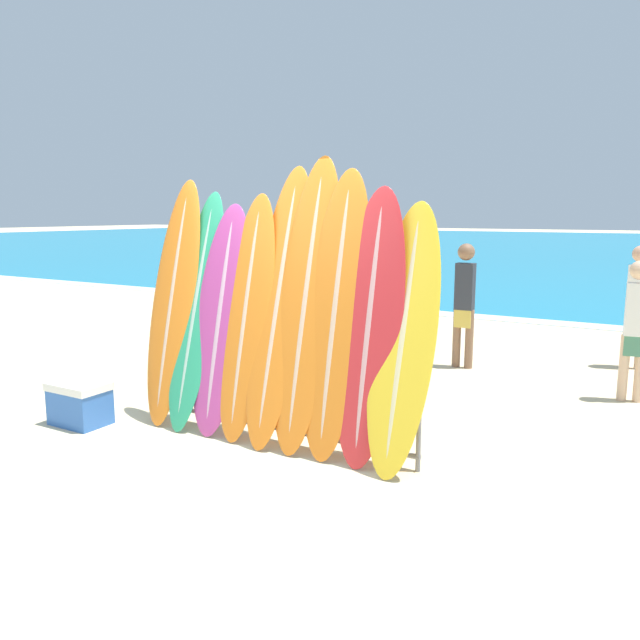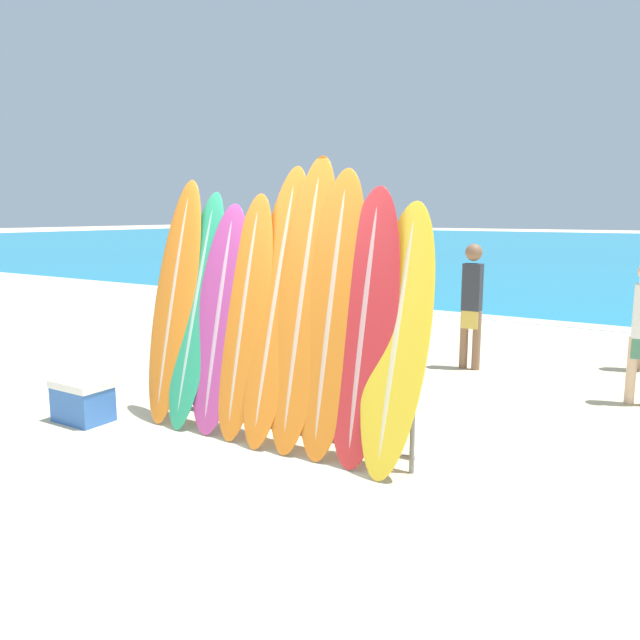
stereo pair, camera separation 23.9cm
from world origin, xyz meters
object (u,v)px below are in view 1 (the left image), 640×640
object	(u,v)px
surfboard_slot_6	(336,314)
person_mid_beach	(637,302)
person_far_left	(464,301)
surfboard_slot_7	(370,327)
person_near_water	(635,326)
surfboard_slot_3	(247,317)
surfboard_slot_4	(279,306)
surfboard_rack	(275,385)
surfboard_slot_0	(174,302)
cooler_box	(80,403)
surfboard_slot_2	(221,319)
surfboard_slot_1	(196,310)
surfboard_slot_8	(403,338)
surfboard_slot_5	(307,304)

from	to	relation	value
surfboard_slot_6	person_mid_beach	world-z (taller)	surfboard_slot_6
person_far_left	surfboard_slot_6	bearing A→B (deg)	-90.10
surfboard_slot_7	person_near_water	world-z (taller)	surfboard_slot_7
surfboard_slot_3	surfboard_slot_6	size ratio (longest dim) A/B	0.92
surfboard_slot_4	surfboard_slot_3	bearing A→B (deg)	-171.56
surfboard_rack	surfboard_slot_7	size ratio (longest dim) A/B	1.23
surfboard_slot_4	surfboard_slot_6	distance (m)	0.59
surfboard_slot_3	person_mid_beach	bearing A→B (deg)	57.98
surfboard_slot_0	cooler_box	size ratio (longest dim) A/B	4.28
surfboard_slot_4	person_far_left	distance (m)	3.53
surfboard_rack	person_far_left	xyz separation A→B (m)	(0.62, 3.52, 0.38)
surfboard_slot_2	surfboard_slot_1	bearing A→B (deg)	175.00
person_near_water	person_mid_beach	size ratio (longest dim) A/B	0.95
surfboard_slot_7	surfboard_slot_8	bearing A→B (deg)	0.35
surfboard_slot_2	surfboard_rack	bearing A→B (deg)	0.45
surfboard_slot_7	surfboard_slot_0	bearing A→B (deg)	179.60
surfboard_slot_8	person_near_water	bearing A→B (deg)	63.58
surfboard_slot_4	person_far_left	size ratio (longest dim) A/B	1.49
surfboard_slot_8	surfboard_slot_5	bearing A→B (deg)	177.68
surfboard_slot_0	surfboard_slot_2	size ratio (longest dim) A/B	1.11
surfboard_slot_0	surfboard_slot_6	distance (m)	1.80
person_near_water	surfboard_slot_1	bearing A→B (deg)	-149.00
surfboard_slot_6	person_mid_beach	bearing A→B (deg)	66.68
person_near_water	person_far_left	size ratio (longest dim) A/B	0.93
surfboard_slot_8	cooler_box	size ratio (longest dim) A/B	3.87
surfboard_slot_0	person_near_water	size ratio (longest dim) A/B	1.54
surfboard_slot_7	surfboard_slot_8	distance (m)	0.30
surfboard_slot_5	surfboard_slot_4	bearing A→B (deg)	178.88
surfboard_slot_6	person_far_left	size ratio (longest dim) A/B	1.47
surfboard_slot_1	surfboard_slot_2	bearing A→B (deg)	-5.00
surfboard_slot_7	person_near_water	size ratio (longest dim) A/B	1.47
surfboard_slot_1	surfboard_slot_7	size ratio (longest dim) A/B	0.99
surfboard_slot_0	surfboard_slot_2	distance (m)	0.61
cooler_box	surfboard_slot_6	bearing A→B (deg)	13.49
person_mid_beach	surfboard_slot_5	bearing A→B (deg)	-101.72
cooler_box	surfboard_slot_7	bearing A→B (deg)	11.70
surfboard_slot_7	cooler_box	xyz separation A→B (m)	(-2.83, -0.59, -0.92)
surfboard_slot_2	surfboard_slot_4	xyz separation A→B (m)	(0.61, 0.06, 0.17)
surfboard_slot_2	person_mid_beach	world-z (taller)	surfboard_slot_2
person_near_water	surfboard_rack	bearing A→B (deg)	-140.42
surfboard_rack	surfboard_slot_2	world-z (taller)	surfboard_slot_2
surfboard_rack	surfboard_slot_0	size ratio (longest dim) A/B	1.17
surfboard_slot_0	surfboard_slot_2	bearing A→B (deg)	-2.44
surfboard_rack	surfboard_slot_7	bearing A→B (deg)	0.37
surfboard_slot_3	surfboard_slot_4	distance (m)	0.34
surfboard_slot_5	surfboard_slot_7	size ratio (longest dim) A/B	1.12
surfboard_slot_8	person_mid_beach	distance (m)	4.83
surfboard_slot_1	surfboard_slot_2	xyz separation A→B (m)	(0.32, -0.03, -0.06)
surfboard_slot_0	surfboard_rack	bearing A→B (deg)	-1.00
surfboard_slot_1	surfboard_slot_6	world-z (taller)	surfboard_slot_6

